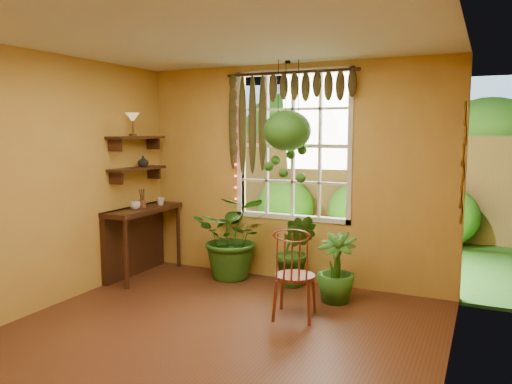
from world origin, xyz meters
TOP-DOWN VIEW (x-y plane):
  - floor at (0.00, 0.00)m, footprint 4.50×4.50m
  - ceiling at (0.00, 0.00)m, footprint 4.50×4.50m
  - wall_back at (0.00, 2.25)m, footprint 4.00×0.00m
  - wall_left at (-2.00, 0.00)m, footprint 0.00×4.50m
  - wall_right at (2.00, 0.00)m, footprint 0.00×4.50m
  - window at (0.00, 2.28)m, footprint 1.52×0.10m
  - valance_vine at (-0.08, 2.16)m, footprint 1.70×0.12m
  - string_lights at (-0.76, 2.19)m, footprint 0.03×0.03m
  - wall_plates at (1.98, 1.79)m, footprint 0.04×0.32m
  - counter_ledge at (-1.91, 1.60)m, footprint 0.40×1.20m
  - shelf_lower at (-1.88, 1.60)m, footprint 0.25×0.90m
  - shelf_upper at (-1.88, 1.60)m, footprint 0.25×0.90m
  - backyard at (0.24, 6.87)m, footprint 14.00×10.00m
  - windsor_chair at (0.51, 1.02)m, footprint 0.47×0.49m
  - potted_plant_left at (-0.69, 2.00)m, footprint 1.20×1.11m
  - potted_plant_mid at (0.15, 2.01)m, footprint 0.54×0.46m
  - potted_plant_right at (0.75, 1.68)m, footprint 0.46×0.46m
  - hanging_basket at (0.03, 2.00)m, footprint 0.57×0.57m
  - cup_a at (-1.78, 1.42)m, footprint 0.14×0.14m
  - cup_b at (-1.72, 1.87)m, footprint 0.13×0.13m
  - brush_jar at (-1.80, 1.59)m, footprint 0.08×0.08m
  - shelf_vase at (-1.87, 1.72)m, footprint 0.17×0.17m
  - tiffany_lamp at (-1.86, 1.51)m, footprint 0.17×0.17m

SIDE VIEW (x-z plane):
  - floor at x=0.00m, z-range 0.00..0.00m
  - windsor_chair at x=0.51m, z-range -0.23..0.86m
  - potted_plant_right at x=0.75m, z-range 0.00..0.77m
  - potted_plant_mid at x=0.15m, z-range 0.00..0.89m
  - potted_plant_left at x=-0.69m, z-range 0.00..1.08m
  - counter_ledge at x=-1.91m, z-range 0.10..1.00m
  - cup_b at x=-1.72m, z-range 0.90..1.00m
  - cup_a at x=-1.78m, z-range 0.90..1.00m
  - brush_jar at x=-1.80m, z-range 0.87..1.17m
  - backyard at x=0.24m, z-range -4.72..7.28m
  - wall_back at x=0.00m, z-range -0.65..3.35m
  - wall_left at x=-2.00m, z-range -0.90..3.60m
  - wall_right at x=2.00m, z-range -0.90..3.60m
  - shelf_lower at x=-1.88m, z-range 1.38..1.42m
  - shelf_vase at x=-1.87m, z-range 1.42..1.56m
  - wall_plates at x=1.98m, z-range 1.00..2.10m
  - window at x=0.00m, z-range 0.77..2.63m
  - string_lights at x=-0.76m, z-range 0.98..2.52m
  - shelf_upper at x=-1.88m, z-range 1.78..1.82m
  - hanging_basket at x=0.03m, z-range 1.11..2.56m
  - tiffany_lamp at x=-1.86m, z-range 1.89..2.18m
  - valance_vine at x=-0.08m, z-range 1.73..2.83m
  - ceiling at x=0.00m, z-range 2.70..2.70m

